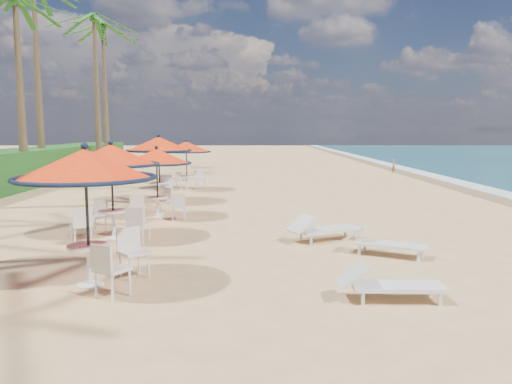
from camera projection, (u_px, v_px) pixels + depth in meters
ground at (343, 279)px, 9.45m from camera, size 160.00×160.00×0.00m
wetsand_band at (511, 202)px, 19.45m from camera, size 1.40×140.00×0.02m
station_0 at (90, 177)px, 8.76m from camera, size 2.48×2.48×2.59m
station_1 at (110, 167)px, 12.65m from camera, size 2.44×2.44×2.54m
station_2 at (157, 165)px, 15.78m from camera, size 2.21×2.21×2.31m
station_3 at (160, 150)px, 19.23m from camera, size 2.54×2.54×2.65m
station_4 at (187, 151)px, 23.10m from camera, size 2.26×2.26×2.36m
lounger_near at (387, 284)px, 8.19m from camera, size 1.76×0.58×0.63m
lounger_mid at (382, 242)px, 11.18m from camera, size 1.88×1.35×0.65m
lounger_far at (322, 228)px, 12.64m from camera, size 2.00×1.36×0.69m
palm_4 at (15, 11)px, 22.30m from camera, size 5.00×5.00×8.84m
palm_6 at (94, 28)px, 30.22m from camera, size 5.00×5.00×9.76m
palm_7 at (103, 36)px, 34.45m from camera, size 5.00×5.00×10.08m
person at (394, 166)px, 31.99m from camera, size 0.29×0.39×0.97m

